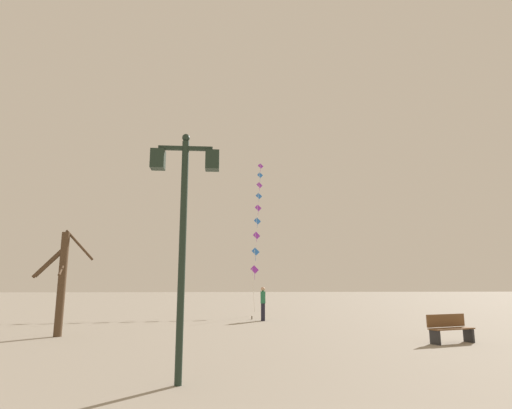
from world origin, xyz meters
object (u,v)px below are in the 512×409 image
kite_train (258,215)px  park_bench (450,328)px  kite_flyer (263,303)px  bare_tree (61,279)px  twin_lantern_lamp_post (184,206)px

kite_train → park_bench: size_ratio=8.00×
kite_flyer → bare_tree: size_ratio=0.44×
kite_flyer → bare_tree: 10.09m
twin_lantern_lamp_post → kite_flyer: size_ratio=2.87×
kite_flyer → park_bench: (5.22, -8.72, -0.45)m
kite_flyer → twin_lantern_lamp_post: bearing=171.4°
kite_train → park_bench: 18.77m
park_bench → kite_train: bearing=87.6°
twin_lantern_lamp_post → park_bench: size_ratio=2.96×
kite_flyer → park_bench: bearing=-145.9°
kite_train → kite_flyer: bearing=-92.8°
kite_train → bare_tree: kite_train is taller
twin_lantern_lamp_post → bare_tree: size_ratio=1.27×
kite_flyer → park_bench: kite_flyer is taller
twin_lantern_lamp_post → park_bench: bearing=32.2°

